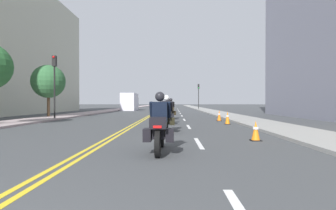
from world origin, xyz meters
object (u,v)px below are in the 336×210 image
at_px(traffic_cone_1, 219,116).
at_px(traffic_cone_2, 228,118).
at_px(motorcycle_1, 166,117).
at_px(motorcycle_0, 160,128).
at_px(parked_truck, 130,103).
at_px(street_tree_0, 48,82).
at_px(motorcycle_3, 171,111).
at_px(traffic_light_near, 54,76).
at_px(traffic_cone_0, 256,131).
at_px(traffic_light_far, 199,92).
at_px(motorcycle_2, 168,113).

relative_size(traffic_cone_1, traffic_cone_2, 0.98).
height_order(motorcycle_1, traffic_cone_1, motorcycle_1).
height_order(motorcycle_0, traffic_cone_2, motorcycle_0).
distance_m(motorcycle_0, traffic_cone_1, 12.92).
relative_size(motorcycle_0, parked_truck, 0.34).
xyz_separation_m(street_tree_0, parked_truck, (3.44, 22.43, -1.82)).
distance_m(motorcycle_3, traffic_light_near, 9.28).
xyz_separation_m(motorcycle_1, motorcycle_3, (0.12, 9.47, 0.00)).
height_order(motorcycle_1, traffic_cone_0, motorcycle_1).
bearing_deg(motorcycle_3, traffic_light_far, 77.44).
bearing_deg(parked_truck, motorcycle_2, -76.63).
height_order(motorcycle_1, traffic_cone_2, motorcycle_1).
distance_m(traffic_cone_0, traffic_cone_1, 10.10).
height_order(traffic_light_far, street_tree_0, street_tree_0).
relative_size(motorcycle_2, traffic_cone_2, 2.71).
bearing_deg(motorcycle_3, motorcycle_1, -93.44).
bearing_deg(traffic_light_far, motorcycle_1, -97.48).
bearing_deg(traffic_light_far, parked_truck, -168.29).
xyz_separation_m(traffic_cone_1, traffic_light_far, (1.11, 28.40, 2.72)).
xyz_separation_m(motorcycle_0, traffic_cone_1, (3.62, 12.40, -0.27)).
bearing_deg(motorcycle_0, motorcycle_1, 90.60).
xyz_separation_m(motorcycle_3, street_tree_0, (-10.44, 1.41, 2.43)).
relative_size(traffic_light_near, street_tree_0, 1.07).
height_order(traffic_cone_1, traffic_light_near, traffic_light_near).
relative_size(motorcycle_1, motorcycle_3, 0.99).
distance_m(motorcycle_2, traffic_light_far, 31.70).
height_order(traffic_cone_2, traffic_light_near, traffic_light_near).
height_order(motorcycle_1, motorcycle_3, motorcycle_3).
bearing_deg(motorcycle_2, street_tree_0, 149.75).
xyz_separation_m(motorcycle_1, traffic_light_far, (4.69, 35.70, 2.45)).
height_order(traffic_light_near, street_tree_0, traffic_light_near).
bearing_deg(street_tree_0, motorcycle_1, -46.52).
xyz_separation_m(motorcycle_2, traffic_cone_0, (3.19, -7.24, -0.32)).
bearing_deg(motorcycle_1, traffic_light_far, 82.75).
xyz_separation_m(motorcycle_3, traffic_cone_2, (3.47, -5.13, -0.27)).
distance_m(motorcycle_1, traffic_cone_2, 5.64).
bearing_deg(traffic_cone_0, traffic_cone_2, 86.61).
relative_size(motorcycle_2, street_tree_0, 0.48).
bearing_deg(traffic_light_near, traffic_light_far, 63.97).
height_order(motorcycle_2, traffic_cone_2, motorcycle_2).
bearing_deg(parked_truck, motorcycle_0, -79.90).
xyz_separation_m(motorcycle_0, traffic_light_near, (-8.64, 13.43, 2.69)).
distance_m(motorcycle_2, motorcycle_3, 5.02).
height_order(motorcycle_2, traffic_cone_1, motorcycle_2).
xyz_separation_m(traffic_light_near, traffic_light_far, (13.37, 27.38, -0.25)).
bearing_deg(parked_truck, motorcycle_1, -78.33).
distance_m(motorcycle_1, motorcycle_2, 4.45).
bearing_deg(traffic_light_far, traffic_cone_1, -92.23).
bearing_deg(parked_truck, traffic_cone_2, -70.13).
relative_size(traffic_cone_0, traffic_cone_1, 0.89).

